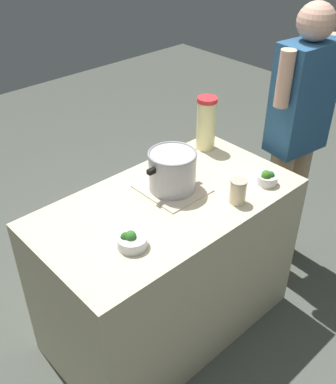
{
  "coord_description": "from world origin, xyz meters",
  "views": [
    {
      "loc": [
        -1.23,
        -1.34,
        2.2
      ],
      "look_at": [
        0.0,
        0.0,
        0.95
      ],
      "focal_mm": 42.5,
      "sensor_mm": 36.0,
      "label": 1
    }
  ],
  "objects_px": {
    "cooking_pot": "(172,170)",
    "broccoli_bowl_center": "(131,240)",
    "person_cook": "(296,137)",
    "lemonade_pitcher": "(206,123)",
    "broccoli_bowl_front": "(267,178)",
    "mason_jar": "(238,191)"
  },
  "relations": [
    {
      "from": "lemonade_pitcher",
      "to": "person_cook",
      "type": "distance_m",
      "value": 0.55
    },
    {
      "from": "lemonade_pitcher",
      "to": "cooking_pot",
      "type": "bearing_deg",
      "value": -156.79
    },
    {
      "from": "cooking_pot",
      "to": "person_cook",
      "type": "xyz_separation_m",
      "value": [
        0.86,
        -0.15,
        -0.07
      ]
    },
    {
      "from": "lemonade_pitcher",
      "to": "mason_jar",
      "type": "relative_size",
      "value": 2.48
    },
    {
      "from": "cooking_pot",
      "to": "mason_jar",
      "type": "bearing_deg",
      "value": -62.39
    },
    {
      "from": "lemonade_pitcher",
      "to": "broccoli_bowl_center",
      "type": "xyz_separation_m",
      "value": [
        -0.87,
        -0.39,
        -0.12
      ]
    },
    {
      "from": "broccoli_bowl_front",
      "to": "broccoli_bowl_center",
      "type": "distance_m",
      "value": 0.83
    },
    {
      "from": "lemonade_pitcher",
      "to": "broccoli_bowl_center",
      "type": "height_order",
      "value": "lemonade_pitcher"
    },
    {
      "from": "cooking_pot",
      "to": "broccoli_bowl_center",
      "type": "distance_m",
      "value": 0.48
    },
    {
      "from": "mason_jar",
      "to": "broccoli_bowl_center",
      "type": "xyz_separation_m",
      "value": [
        -0.58,
        0.09,
        -0.03
      ]
    },
    {
      "from": "broccoli_bowl_center",
      "to": "person_cook",
      "type": "bearing_deg",
      "value": 2.55
    },
    {
      "from": "cooking_pot",
      "to": "broccoli_bowl_front",
      "type": "relative_size",
      "value": 2.99
    },
    {
      "from": "cooking_pot",
      "to": "person_cook",
      "type": "distance_m",
      "value": 0.88
    },
    {
      "from": "lemonade_pitcher",
      "to": "broccoli_bowl_center",
      "type": "relative_size",
      "value": 2.34
    },
    {
      "from": "person_cook",
      "to": "mason_jar",
      "type": "bearing_deg",
      "value": -167.86
    },
    {
      "from": "broccoli_bowl_front",
      "to": "broccoli_bowl_center",
      "type": "bearing_deg",
      "value": 173.51
    },
    {
      "from": "lemonade_pitcher",
      "to": "broccoli_bowl_front",
      "type": "bearing_deg",
      "value": -95.44
    },
    {
      "from": "broccoli_bowl_center",
      "to": "cooking_pot",
      "type": "bearing_deg",
      "value": 25.36
    },
    {
      "from": "broccoli_bowl_center",
      "to": "person_cook",
      "type": "distance_m",
      "value": 1.29
    },
    {
      "from": "cooking_pot",
      "to": "broccoli_bowl_front",
      "type": "xyz_separation_m",
      "value": [
        0.39,
        -0.3,
        -0.08
      ]
    },
    {
      "from": "broccoli_bowl_center",
      "to": "broccoli_bowl_front",
      "type": "bearing_deg",
      "value": -6.49
    },
    {
      "from": "lemonade_pitcher",
      "to": "broccoli_bowl_front",
      "type": "distance_m",
      "value": 0.5
    }
  ]
}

